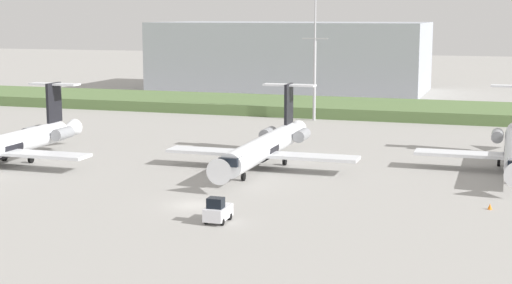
% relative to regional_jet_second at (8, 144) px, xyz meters
% --- Properties ---
extents(ground_plane, '(500.00, 500.00, 0.00)m').
position_rel_regional_jet_second_xyz_m(ground_plane, '(28.76, 18.12, -2.54)').
color(ground_plane, '#9E9B96').
extents(grass_berm, '(320.00, 20.00, 1.90)m').
position_rel_regional_jet_second_xyz_m(grass_berm, '(28.76, 61.20, -1.59)').
color(grass_berm, '#597542').
rests_on(grass_berm, ground).
extents(regional_jet_second, '(22.81, 31.00, 9.00)m').
position_rel_regional_jet_second_xyz_m(regional_jet_second, '(0.00, 0.00, 0.00)').
color(regional_jet_second, silver).
rests_on(regional_jet_second, ground).
extents(regional_jet_third, '(22.81, 31.00, 9.00)m').
position_rel_regional_jet_second_xyz_m(regional_jet_third, '(29.80, 8.01, 0.00)').
color(regional_jet_third, silver).
rests_on(regional_jet_third, ground).
extents(antenna_mast, '(4.40, 0.50, 21.13)m').
position_rel_regional_jet_second_xyz_m(antenna_mast, '(25.70, 49.70, 6.27)').
color(antenna_mast, '#B2B2B7').
rests_on(antenna_mast, ground).
extents(distant_hangar, '(62.55, 29.03, 15.93)m').
position_rel_regional_jet_second_xyz_m(distant_hangar, '(7.97, 99.51, 5.43)').
color(distant_hangar, '#9EA3AD').
rests_on(distant_hangar, ground).
extents(baggage_tug, '(1.72, 3.20, 2.30)m').
position_rel_regional_jet_second_xyz_m(baggage_tug, '(33.14, -16.89, -1.53)').
color(baggage_tug, silver).
rests_on(baggage_tug, ground).
extents(safety_cone_front_marker, '(0.44, 0.44, 0.55)m').
position_rel_regional_jet_second_xyz_m(safety_cone_front_marker, '(55.62, -4.95, -2.26)').
color(safety_cone_front_marker, orange).
rests_on(safety_cone_front_marker, ground).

